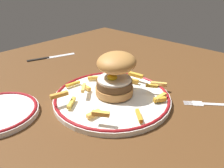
{
  "coord_description": "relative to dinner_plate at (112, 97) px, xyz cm",
  "views": [
    {
      "loc": [
        27.74,
        -41.2,
        29.58
      ],
      "look_at": [
        -5.79,
        -4.75,
        4.6
      ],
      "focal_mm": 36.39,
      "sensor_mm": 36.0,
      "label": 1
    }
  ],
  "objects": [
    {
      "name": "knife",
      "position": [
        -38.59,
        6.3,
        -0.58
      ],
      "size": [
        7.15,
        17.54,
        0.7
      ],
      "color": "black",
      "rests_on": "ground_plane"
    },
    {
      "name": "burger",
      "position": [
        -0.36,
        1.66,
        6.04
      ],
      "size": [
        10.77,
        11.45,
        10.6
      ],
      "color": "#B2773D",
      "rests_on": "dinner_plate"
    },
    {
      "name": "fork",
      "position": [
        19.45,
        15.07,
        -0.66
      ],
      "size": [
        12.34,
        9.76,
        0.36
      ],
      "color": "silver",
      "rests_on": "ground_plane"
    },
    {
      "name": "ground_plane",
      "position": [
        5.79,
        4.75,
        -2.84
      ],
      "size": [
        128.08,
        104.78,
        4.0
      ],
      "primitive_type": "cube",
      "color": "#513117"
    },
    {
      "name": "fries_pile",
      "position": [
        0.21,
        1.06,
        1.75
      ],
      "size": [
        24.61,
        27.17,
        2.76
      ],
      "color": "gold",
      "rests_on": "dinner_plate"
    },
    {
      "name": "dinner_plate",
      "position": [
        0.0,
        0.0,
        0.0
      ],
      "size": [
        29.26,
        29.26,
        1.6
      ],
      "color": "white",
      "rests_on": "ground_plane"
    }
  ]
}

